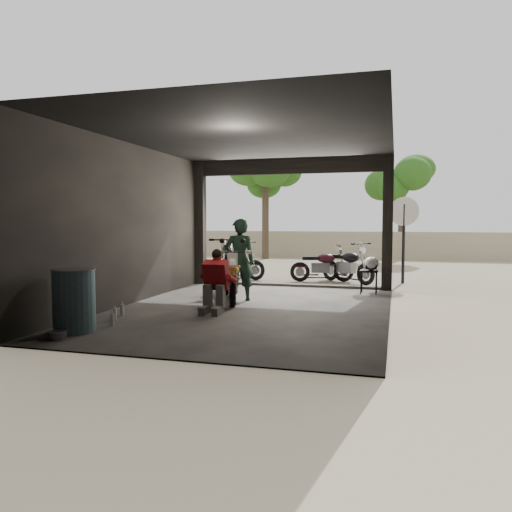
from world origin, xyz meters
The scene contains 16 objects.
ground centered at (0.00, 0.00, 0.00)m, with size 80.00×80.00×0.00m, color #7A6D56.
garage centered at (0.00, 0.55, 1.28)m, with size 7.00×7.13×3.20m.
boundary_wall centered at (0.00, 14.00, 0.60)m, with size 18.00×0.30×1.20m, color gray.
tree_left centered at (-3.00, 12.50, 3.99)m, with size 2.20×2.20×5.60m.
tree_right centered at (2.80, 14.00, 3.56)m, with size 2.20×2.20×5.00m.
main_bike centered at (-0.65, 0.79, 0.55)m, with size 0.68×1.65×1.10m, color beige, non-canonical shape.
left_bike centered at (-1.19, 2.33, 0.64)m, with size 0.77×1.88×1.27m, color black, non-canonical shape.
outside_bike_a centered at (-1.85, 4.70, 0.54)m, with size 0.66×1.61×1.09m, color black, non-canonical shape.
outside_bike_b centered at (0.63, 4.77, 0.51)m, with size 0.62×1.51×1.02m, color #3A0D1B, non-canonical shape.
outside_bike_c centered at (1.33, 4.70, 0.55)m, with size 0.67×1.63×1.10m, color black, non-canonical shape.
rider centered at (-0.53, 0.95, 0.86)m, with size 0.63×0.41×1.72m, color black.
mechanic centered at (-0.55, -0.51, 0.56)m, with size 0.57×0.77×1.12m, color #A21515, non-canonical shape.
stool centered at (2.00, 2.71, 0.48)m, with size 0.40×0.40×0.55m.
helmet centered at (2.05, 2.69, 0.71)m, with size 0.33×0.34×0.31m, color silver.
oil_drum centered at (-2.00, -2.53, 0.48)m, with size 0.61×0.61×0.95m, color #36505A.
sign_post centered at (2.77, 4.99, 1.55)m, with size 0.77×0.08×2.31m.
Camera 1 is at (2.58, -8.85, 1.66)m, focal length 35.00 mm.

